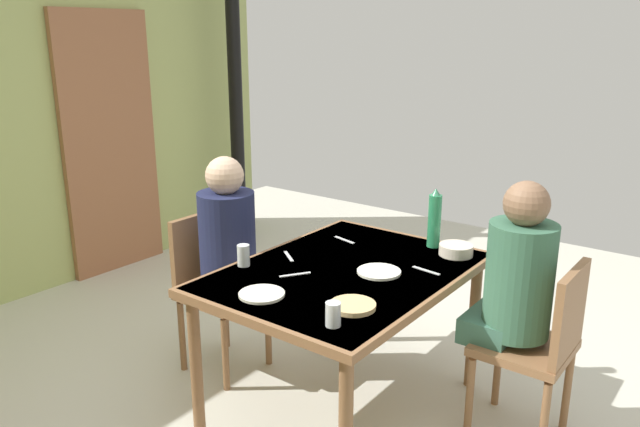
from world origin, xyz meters
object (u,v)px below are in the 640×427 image
person_near_diner (516,276)px  serving_bowl_center (456,250)px  chair_near_diner (541,342)px  dining_table (345,284)px  water_bottle_green_near (434,219)px  chair_far_diner (214,282)px  person_far_diner (229,238)px

person_near_diner → serving_bowl_center: (0.17, 0.37, -0.00)m
serving_bowl_center → chair_near_diner: bearing=-108.7°
chair_near_diner → person_near_diner: size_ratio=1.13×
dining_table → water_bottle_green_near: bearing=-17.9°
chair_near_diner → chair_far_diner: bearing=103.3°
person_far_diner → serving_bowl_center: person_far_diner is taller
dining_table → chair_far_diner: 0.86m
chair_near_diner → water_bottle_green_near: (0.22, 0.66, 0.40)m
chair_far_diner → person_near_diner: person_near_diner is taller
person_far_diner → serving_bowl_center: 1.18m
chair_far_diner → person_near_diner: size_ratio=1.13×
chair_far_diner → person_far_diner: (-0.00, -0.14, 0.28)m
chair_near_diner → person_far_diner: 1.62m
chair_far_diner → person_far_diner: size_ratio=1.13×
chair_far_diner → person_far_diner: person_far_diner is taller
chair_near_diner → chair_far_diner: size_ratio=1.00×
chair_near_diner → person_far_diner: person_far_diner is taller
water_bottle_green_near → chair_near_diner: bearing=-108.5°
water_bottle_green_near → dining_table: bearing=162.1°
chair_far_diner → water_bottle_green_near: (0.62, -1.02, 0.40)m
water_bottle_green_near → serving_bowl_center: bearing=-108.0°
chair_far_diner → serving_bowl_center: bearing=115.9°
dining_table → person_far_diner: person_far_diner is taller
person_far_diner → person_near_diner: bearing=105.7°
chair_near_diner → person_far_diner: size_ratio=1.13×
chair_near_diner → serving_bowl_center: 0.61m
chair_far_diner → serving_bowl_center: size_ratio=5.12×
dining_table → water_bottle_green_near: water_bottle_green_near is taller
person_near_diner → chair_far_diner: bearing=104.4°
dining_table → person_near_diner: (0.33, -0.70, 0.10)m
water_bottle_green_near → serving_bowl_center: (-0.05, -0.15, -0.12)m
chair_far_diner → person_near_diner: (0.40, -1.54, 0.28)m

